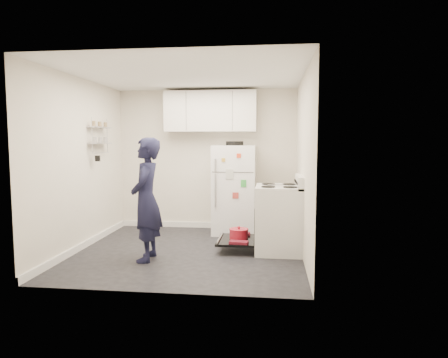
# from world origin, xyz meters

# --- Properties ---
(room) EXTENTS (3.21, 3.21, 2.51)m
(room) POSITION_xyz_m (-0.03, 0.03, 1.21)
(room) COLOR black
(room) RESTS_ON ground
(electric_range) EXTENTS (0.66, 0.76, 1.10)m
(electric_range) POSITION_xyz_m (1.26, 0.15, 0.47)
(electric_range) COLOR silver
(electric_range) RESTS_ON ground
(open_oven_door) EXTENTS (0.55, 0.70, 0.22)m
(open_oven_door) POSITION_xyz_m (0.69, 0.16, 0.19)
(open_oven_door) COLOR black
(open_oven_door) RESTS_ON ground
(refrigerator) EXTENTS (0.72, 0.74, 1.58)m
(refrigerator) POSITION_xyz_m (0.54, 1.25, 0.76)
(refrigerator) COLOR white
(refrigerator) RESTS_ON ground
(upper_cabinets) EXTENTS (1.60, 0.33, 0.70)m
(upper_cabinets) POSITION_xyz_m (0.10, 1.43, 2.10)
(upper_cabinets) COLOR silver
(upper_cabinets) RESTS_ON room
(wall_shelf_rack) EXTENTS (0.14, 0.60, 0.61)m
(wall_shelf_rack) POSITION_xyz_m (-1.52, 0.49, 1.68)
(wall_shelf_rack) COLOR #B2B2B7
(wall_shelf_rack) RESTS_ON room
(person) EXTENTS (0.44, 0.62, 1.63)m
(person) POSITION_xyz_m (-0.47, -0.48, 0.82)
(person) COLOR black
(person) RESTS_ON ground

